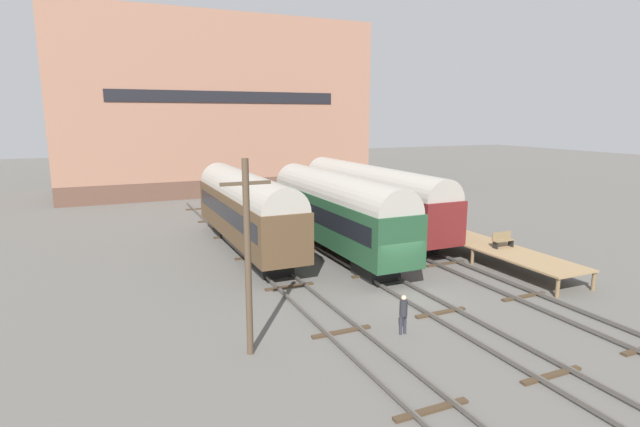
{
  "coord_description": "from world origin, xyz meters",
  "views": [
    {
      "loc": [
        -13.46,
        -19.93,
        8.66
      ],
      "look_at": [
        0.0,
        10.2,
        2.2
      ],
      "focal_mm": 28.0,
      "sensor_mm": 36.0,
      "label": 1
    }
  ],
  "objects_px": {
    "train_car_brown": "(246,207)",
    "utility_pole": "(248,255)",
    "train_car_green": "(336,209)",
    "train_car_maroon": "(370,195)",
    "person_worker": "(403,311)",
    "bench": "(503,239)"
  },
  "relations": [
    {
      "from": "person_worker",
      "to": "utility_pole",
      "type": "xyz_separation_m",
      "value": [
        -6.1,
        0.88,
        2.79
      ]
    },
    {
      "from": "train_car_brown",
      "to": "bench",
      "type": "distance_m",
      "value": 15.9
    },
    {
      "from": "train_car_brown",
      "to": "train_car_green",
      "type": "relative_size",
      "value": 1.03
    },
    {
      "from": "train_car_green",
      "to": "bench",
      "type": "distance_m",
      "value": 10.08
    },
    {
      "from": "train_car_brown",
      "to": "train_car_green",
      "type": "bearing_deg",
      "value": -32.67
    },
    {
      "from": "utility_pole",
      "to": "bench",
      "type": "bearing_deg",
      "value": 16.18
    },
    {
      "from": "train_car_brown",
      "to": "train_car_green",
      "type": "distance_m",
      "value": 5.87
    },
    {
      "from": "train_car_maroon",
      "to": "train_car_brown",
      "type": "bearing_deg",
      "value": -173.31
    },
    {
      "from": "person_worker",
      "to": "utility_pole",
      "type": "height_order",
      "value": "utility_pole"
    },
    {
      "from": "train_car_green",
      "to": "person_worker",
      "type": "distance_m",
      "value": 12.26
    },
    {
      "from": "train_car_maroon",
      "to": "person_worker",
      "type": "distance_m",
      "value": 17.95
    },
    {
      "from": "person_worker",
      "to": "bench",
      "type": "bearing_deg",
      "value": 28.29
    },
    {
      "from": "train_car_brown",
      "to": "person_worker",
      "type": "height_order",
      "value": "train_car_brown"
    },
    {
      "from": "train_car_brown",
      "to": "utility_pole",
      "type": "bearing_deg",
      "value": -105.41
    },
    {
      "from": "bench",
      "to": "person_worker",
      "type": "height_order",
      "value": "bench"
    },
    {
      "from": "train_car_brown",
      "to": "utility_pole",
      "type": "distance_m",
      "value": 14.63
    },
    {
      "from": "train_car_green",
      "to": "utility_pole",
      "type": "relative_size",
      "value": 2.09
    },
    {
      "from": "train_car_maroon",
      "to": "train_car_green",
      "type": "height_order",
      "value": "train_car_green"
    },
    {
      "from": "train_car_maroon",
      "to": "utility_pole",
      "type": "distance_m",
      "value": 20.55
    },
    {
      "from": "train_car_brown",
      "to": "utility_pole",
      "type": "xyz_separation_m",
      "value": [
        -3.88,
        -14.08,
        0.85
      ]
    },
    {
      "from": "person_worker",
      "to": "utility_pole",
      "type": "distance_m",
      "value": 6.76
    },
    {
      "from": "train_car_maroon",
      "to": "train_car_green",
      "type": "bearing_deg",
      "value": -138.78
    }
  ]
}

